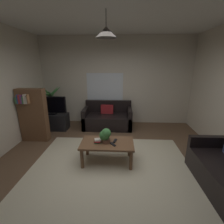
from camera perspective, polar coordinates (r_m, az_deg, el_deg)
The scene contains 18 objects.
floor at distance 3.47m, azimuth -0.28°, elevation -18.50°, with size 4.95×5.12×0.02m, color brown.
rug at distance 3.30m, azimuth -0.49°, elevation -20.31°, with size 3.22×2.81×0.01m, color beige.
wall_back at distance 5.45m, azimuth 1.30°, elevation 10.86°, with size 5.07×0.06×2.86m, color beige.
ceiling at distance 2.96m, azimuth -0.37°, elevation 33.91°, with size 4.95×5.12×0.02m, color white.
window_pane at distance 5.47m, azimuth -2.56°, elevation 7.92°, with size 1.21×0.01×1.10m, color white.
couch_under_window at distance 5.21m, azimuth -1.54°, elevation -2.44°, with size 1.53×0.83×0.82m.
coffee_table at distance 3.38m, azimuth -1.71°, elevation -11.79°, with size 1.08×0.61×0.45m.
book_on_table_0 at distance 3.33m, azimuth -5.19°, elevation -10.63°, with size 0.13×0.11×0.03m, color #387247.
book_on_table_1 at distance 3.32m, azimuth -5.18°, elevation -10.29°, with size 0.13×0.12×0.02m, color #B22D2D.
book_on_table_2 at distance 3.32m, azimuth -5.08°, elevation -9.79°, with size 0.13×0.12×0.03m, color beige.
remote_on_table_0 at distance 3.25m, azimuth 0.29°, elevation -11.39°, with size 0.05×0.16×0.02m, color black.
remote_on_table_1 at distance 3.38m, azimuth 1.07°, elevation -10.17°, with size 0.05×0.16×0.02m, color black.
potted_plant_on_table at distance 3.27m, azimuth -2.39°, elevation -8.24°, with size 0.24×0.21×0.31m.
tv_stand at distance 5.37m, azimuth -20.07°, elevation -3.18°, with size 0.90×0.44×0.50m, color black.
tv at distance 5.21m, azimuth -20.74°, elevation 2.28°, with size 0.89×0.16×0.55m.
potted_palm_corner at distance 5.73m, azimuth -20.48°, elevation 1.16°, with size 0.77×0.71×1.32m.
bookshelf_corner at distance 4.67m, azimuth -26.30°, elevation -0.84°, with size 0.70×0.31×1.40m.
pendant_lamp at distance 3.01m, azimuth -2.10°, elevation 26.54°, with size 0.37×0.37×0.44m.
Camera 1 is at (0.17, -2.82, 2.00)m, focal length 25.71 mm.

